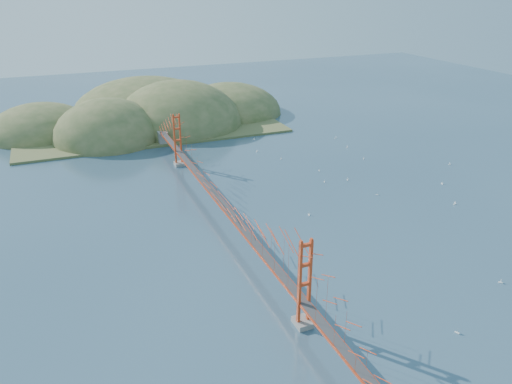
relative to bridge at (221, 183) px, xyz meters
name	(u,v)px	position (x,y,z in m)	size (l,w,h in m)	color
ground	(223,221)	(0.00, -0.18, -7.01)	(320.00, 320.00, 0.00)	#334F66
bridge	(221,183)	(0.00, 0.00, 0.00)	(2.20, 94.40, 12.00)	gray
far_headlands	(154,122)	(2.21, 68.33, -7.01)	(84.00, 58.00, 25.00)	olive
sailboat_8	(347,147)	(41.34, 26.36, -6.86)	(0.58, 0.54, 0.65)	white
sailboat_10	(457,332)	(16.13, -38.51, -6.86)	(0.62, 0.62, 0.67)	white
sailboat_1	(377,194)	(31.21, -0.79, -6.87)	(0.56, 0.56, 0.59)	white
sailboat_14	(348,180)	(29.97, 7.86, -6.85)	(0.65, 0.65, 0.72)	white
sailboat_5	(442,183)	(46.65, -1.17, -6.85)	(0.51, 0.61, 0.71)	white
sailboat_3	(281,159)	(22.67, 24.74, -6.86)	(0.61, 0.61, 0.64)	white
sailboat_6	(501,282)	(29.28, -32.52, -6.86)	(0.62, 0.62, 0.65)	white
sailboat_0	(309,214)	(14.85, -3.76, -6.85)	(0.62, 0.64, 0.72)	white
sailboat_15	(254,139)	(22.56, 40.96, -6.85)	(0.64, 0.65, 0.73)	white
sailboat_11	(450,164)	(56.10, 7.18, -6.86)	(0.59, 0.59, 0.66)	white
sailboat_4	(325,182)	(25.03, 8.71, -6.86)	(0.57, 0.58, 0.65)	white
sailboat_7	(257,151)	(19.55, 31.79, -6.86)	(0.56, 0.49, 0.65)	white
sailboat_13	(455,204)	(41.92, -9.91, -6.85)	(0.62, 0.55, 0.71)	white
sailboat_9	(364,159)	(40.29, 17.57, -6.87)	(0.54, 0.54, 0.58)	white
sailboat_17	(336,138)	(42.77, 34.14, -6.87)	(0.53, 0.46, 0.61)	white
sailboat_extra_0	(319,170)	(27.11, 14.73, -6.86)	(0.56, 0.56, 0.63)	white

